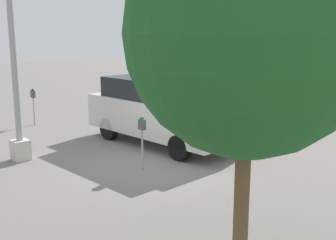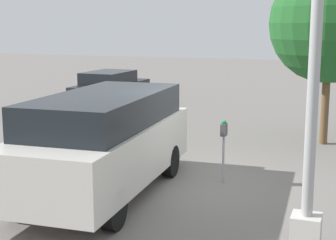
# 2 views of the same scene
# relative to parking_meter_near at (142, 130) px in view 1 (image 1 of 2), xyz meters

# --- Properties ---
(ground_plane) EXTENTS (80.00, 80.00, 0.00)m
(ground_plane) POSITION_rel_parking_meter_near_xyz_m (0.19, -0.52, -1.01)
(ground_plane) COLOR slate
(parking_meter_near) EXTENTS (0.20, 0.11, 1.37)m
(parking_meter_near) POSITION_rel_parking_meter_near_xyz_m (0.00, 0.00, 0.00)
(parking_meter_near) COLOR #9E9EA3
(parking_meter_near) RESTS_ON ground
(parking_meter_far) EXTENTS (0.20, 0.11, 1.37)m
(parking_meter_far) POSITION_rel_parking_meter_near_xyz_m (6.84, -0.13, -0.00)
(parking_meter_far) COLOR #9E9EA3
(parking_meter_far) RESTS_ON ground
(lamp_post) EXTENTS (0.44, 0.44, 6.81)m
(lamp_post) POSITION_rel_parking_meter_near_xyz_m (2.82, 2.01, 1.40)
(lamp_post) COLOR beige
(lamp_post) RESTS_ON ground
(parked_van) EXTENTS (5.26, 2.29, 2.02)m
(parked_van) POSITION_rel_parking_meter_near_xyz_m (1.55, -2.02, 0.10)
(parked_van) COLOR beige
(parked_van) RESTS_ON ground
(street_tree) EXTENTS (3.30, 3.30, 5.04)m
(street_tree) POSITION_rel_parking_meter_near_xyz_m (-4.60, 1.74, 2.37)
(street_tree) COLOR brown
(street_tree) RESTS_ON ground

